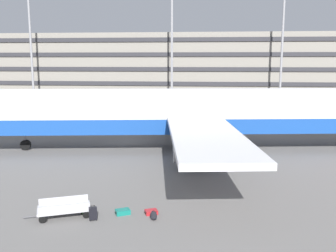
# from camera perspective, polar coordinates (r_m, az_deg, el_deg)

# --- Properties ---
(ground_plane) EXTENTS (600.00, 600.00, 0.00)m
(ground_plane) POSITION_cam_1_polar(r_m,az_deg,el_deg) (35.80, -6.30, -2.89)
(ground_plane) COLOR slate
(terminal_structure) EXTENTS (139.41, 20.64, 12.53)m
(terminal_structure) POSITION_cam_1_polar(r_m,az_deg,el_deg) (77.64, 0.06, 8.60)
(terminal_structure) COLOR gray
(terminal_structure) RESTS_ON ground_plane
(airliner) EXTENTS (42.25, 34.24, 11.31)m
(airliner) POSITION_cam_1_polar(r_m,az_deg,el_deg) (33.77, 2.50, 1.89)
(airliner) COLOR silver
(airliner) RESTS_ON ground_plane
(light_mast_left) EXTENTS (1.80, 0.50, 20.66)m
(light_mast_left) POSITION_cam_1_polar(r_m,az_deg,el_deg) (68.92, -19.74, 12.68)
(light_mast_left) COLOR gray
(light_mast_left) RESTS_ON ground_plane
(light_mast_center_left) EXTENTS (1.80, 0.50, 21.76)m
(light_mast_center_left) POSITION_cam_1_polar(r_m,az_deg,el_deg) (62.95, 0.58, 14.08)
(light_mast_center_left) COLOR gray
(light_mast_center_left) RESTS_ON ground_plane
(light_mast_center_right) EXTENTS (1.80, 0.50, 21.40)m
(light_mast_center_right) POSITION_cam_1_polar(r_m,az_deg,el_deg) (63.87, 16.66, 13.46)
(light_mast_center_right) COLOR gray
(light_mast_center_right) RESTS_ON ground_plane
(suitcase_purple) EXTENTS (0.75, 0.67, 0.21)m
(suitcase_purple) POSITION_cam_1_polar(r_m,az_deg,el_deg) (20.21, -2.50, -12.61)
(suitcase_purple) COLOR #B21E23
(suitcase_purple) RESTS_ON ground_plane
(suitcase_navy) EXTENTS (0.43, 0.33, 0.79)m
(suitcase_navy) POSITION_cam_1_polar(r_m,az_deg,el_deg) (19.69, -11.06, -12.59)
(suitcase_navy) COLOR black
(suitcase_navy) RESTS_ON ground_plane
(suitcase_small) EXTENTS (0.86, 0.75, 0.25)m
(suitcase_small) POSITION_cam_1_polar(r_m,az_deg,el_deg) (20.29, -6.72, -12.51)
(suitcase_small) COLOR #147266
(suitcase_small) RESTS_ON ground_plane
(backpack_silver) EXTENTS (0.39, 0.28, 0.53)m
(backpack_silver) POSITION_cam_1_polar(r_m,az_deg,el_deg) (19.39, -2.16, -13.18)
(backpack_silver) COLOR black
(backpack_silver) RESTS_ON ground_plane
(backpack_black) EXTENTS (0.39, 0.43, 0.53)m
(backpack_black) POSITION_cam_1_polar(r_m,az_deg,el_deg) (20.45, -12.23, -12.17)
(backpack_black) COLOR #264C26
(backpack_black) RESTS_ON ground_plane
(baggage_cart) EXTENTS (3.31, 2.18, 0.82)m
(baggage_cart) POSITION_cam_1_polar(r_m,az_deg,el_deg) (20.47, -15.14, -11.68)
(baggage_cart) COLOR #B7B7BC
(baggage_cart) RESTS_ON ground_plane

